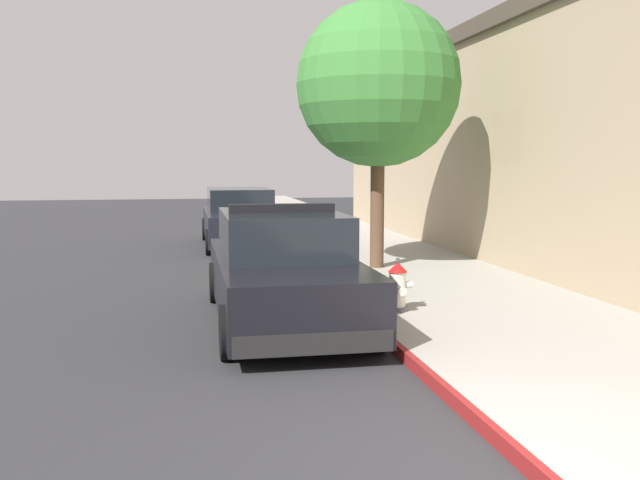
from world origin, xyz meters
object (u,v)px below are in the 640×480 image
object	(u,v)px
fire_hydrant	(398,287)
street_tree	(378,85)
police_cruiser	(283,271)
parked_car_silver_ahead	(240,219)

from	to	relation	value
fire_hydrant	street_tree	world-z (taller)	street_tree
police_cruiser	fire_hydrant	world-z (taller)	police_cruiser
parked_car_silver_ahead	police_cruiser	bearing A→B (deg)	-90.60
police_cruiser	fire_hydrant	xyz separation A→B (m)	(1.63, -0.19, -0.25)
parked_car_silver_ahead	street_tree	distance (m)	6.56
fire_hydrant	street_tree	distance (m)	5.33
fire_hydrant	street_tree	size ratio (longest dim) A/B	0.14
parked_car_silver_ahead	street_tree	size ratio (longest dim) A/B	0.92
police_cruiser	parked_car_silver_ahead	world-z (taller)	police_cruiser
police_cruiser	street_tree	xyz separation A→B (m)	(2.46, 3.93, 3.03)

